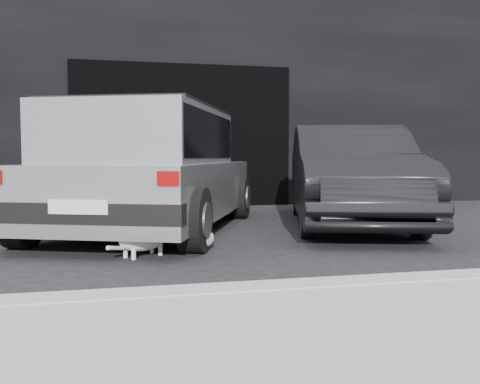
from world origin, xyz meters
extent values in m
plane|color=black|center=(0.00, 0.00, 0.00)|extent=(80.00, 80.00, 0.00)
cube|color=black|center=(1.00, 6.00, 2.50)|extent=(34.00, 4.00, 5.00)
cube|color=black|center=(1.00, 3.99, 1.30)|extent=(4.00, 0.10, 2.60)
cube|color=#989793|center=(1.00, -2.60, 0.06)|extent=(18.00, 0.25, 0.12)
cube|color=#989793|center=(1.00, -3.80, 0.06)|extent=(18.00, 2.20, 0.11)
cube|color=#B0B3B5|center=(0.22, 0.96, 0.52)|extent=(3.22, 4.49, 0.65)
cube|color=#B0B3B5|center=(0.15, 0.76, 1.17)|extent=(2.51, 3.14, 0.65)
cube|color=black|center=(0.15, 0.76, 1.17)|extent=(2.48, 3.05, 0.53)
cube|color=black|center=(-0.51, -0.88, 0.42)|extent=(1.78, 0.84, 0.19)
cube|color=black|center=(0.96, 2.80, 0.42)|extent=(1.78, 0.84, 0.19)
cube|color=silver|center=(-0.54, -0.97, 0.48)|extent=(0.52, 0.22, 0.13)
cube|color=#8C0707|center=(0.22, -1.26, 0.74)|extent=(0.19, 0.10, 0.13)
cube|color=black|center=(0.15, 0.76, 1.51)|extent=(2.41, 2.88, 0.03)
cylinder|color=black|center=(-1.15, -0.08, 0.32)|extent=(0.45, 0.67, 0.63)
cylinder|color=slate|center=(-1.27, -0.04, 0.32)|extent=(0.15, 0.33, 0.35)
cylinder|color=black|center=(0.51, -0.74, 0.32)|extent=(0.45, 0.67, 0.63)
cylinder|color=slate|center=(0.63, -0.79, 0.32)|extent=(0.15, 0.33, 0.35)
cylinder|color=black|center=(-0.08, 2.61, 0.32)|extent=(0.45, 0.67, 0.63)
cylinder|color=slate|center=(-0.20, 2.65, 0.32)|extent=(0.15, 0.33, 0.35)
cylinder|color=black|center=(1.58, 1.95, 0.32)|extent=(0.45, 0.67, 0.63)
cylinder|color=slate|center=(1.70, 1.90, 0.32)|extent=(0.15, 0.33, 0.35)
imported|color=black|center=(2.82, 0.81, 0.67)|extent=(2.53, 4.31, 1.34)
ellipsoid|color=beige|center=(0.60, -0.59, 0.11)|extent=(0.40, 0.54, 0.19)
ellipsoid|color=beige|center=(0.56, -0.70, 0.13)|extent=(0.27, 0.27, 0.18)
ellipsoid|color=black|center=(0.51, -0.82, 0.16)|extent=(0.17, 0.16, 0.12)
sphere|color=black|center=(0.49, -0.87, 0.15)|extent=(0.06, 0.06, 0.06)
cone|color=black|center=(0.55, -0.82, 0.22)|extent=(0.06, 0.07, 0.07)
cone|color=black|center=(0.48, -0.79, 0.22)|extent=(0.06, 0.07, 0.07)
cylinder|color=black|center=(0.61, -0.74, 0.03)|extent=(0.04, 0.04, 0.06)
cylinder|color=black|center=(0.49, -0.70, 0.03)|extent=(0.04, 0.04, 0.06)
cylinder|color=black|center=(0.71, -0.47, 0.03)|extent=(0.04, 0.04, 0.06)
cylinder|color=black|center=(0.60, -0.43, 0.03)|extent=(0.04, 0.04, 0.06)
cylinder|color=black|center=(0.70, -0.34, 0.07)|extent=(0.04, 0.27, 0.08)
ellipsoid|color=white|center=(0.02, -0.82, 0.16)|extent=(0.56, 0.49, 0.22)
ellipsoid|color=white|center=(0.13, -0.75, 0.18)|extent=(0.30, 0.30, 0.18)
ellipsoid|color=silver|center=(0.24, -0.68, 0.26)|extent=(0.18, 0.19, 0.13)
sphere|color=silver|center=(0.29, -0.65, 0.25)|extent=(0.06, 0.06, 0.06)
cone|color=silver|center=(0.21, -0.66, 0.32)|extent=(0.08, 0.07, 0.07)
cone|color=silver|center=(0.25, -0.72, 0.32)|extent=(0.08, 0.07, 0.07)
cylinder|color=silver|center=(0.11, -0.69, 0.06)|extent=(0.04, 0.04, 0.13)
cylinder|color=silver|center=(0.18, -0.79, 0.06)|extent=(0.04, 0.04, 0.13)
cylinder|color=silver|center=(-0.14, -0.85, 0.06)|extent=(0.04, 0.04, 0.13)
cylinder|color=silver|center=(-0.07, -0.96, 0.06)|extent=(0.04, 0.04, 0.13)
cylinder|color=silver|center=(-0.21, -0.98, 0.11)|extent=(0.20, 0.25, 0.08)
ellipsoid|color=gray|center=(-0.04, -0.89, 0.18)|extent=(0.23, 0.22, 0.09)
camera|label=1|loc=(-0.21, -5.78, 0.92)|focal=40.00mm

